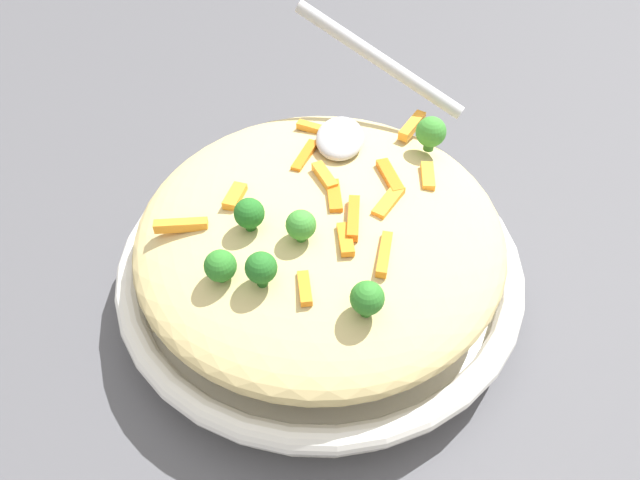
{
  "coord_description": "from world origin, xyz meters",
  "views": [
    {
      "loc": [
        -0.33,
        -0.04,
        0.41
      ],
      "look_at": [
        0.0,
        0.0,
        0.06
      ],
      "focal_mm": 33.89,
      "sensor_mm": 36.0,
      "label": 1
    }
  ],
  "objects": [
    {
      "name": "carrot_piece_10",
      "position": [
        0.11,
        -0.07,
        0.1
      ],
      "size": [
        0.04,
        0.02,
        0.01
      ],
      "primitive_type": "cube",
      "rotation": [
        0.0,
        0.0,
        5.87
      ],
      "color": "orange",
      "rests_on": "pasta_mound"
    },
    {
      "name": "broccoli_floret_1",
      "position": [
        -0.08,
        0.03,
        0.11
      ],
      "size": [
        0.02,
        0.02,
        0.03
      ],
      "color": "#205B1C",
      "rests_on": "pasta_mound"
    },
    {
      "name": "carrot_piece_11",
      "position": [
        0.01,
        -0.01,
        0.1
      ],
      "size": [
        0.03,
        0.02,
        0.01
      ],
      "primitive_type": "cube",
      "rotation": [
        0.0,
        0.0,
        0.21
      ],
      "color": "orange",
      "rests_on": "pasta_mound"
    },
    {
      "name": "carrot_piece_7",
      "position": [
        0.05,
        -0.08,
        0.1
      ],
      "size": [
        0.03,
        0.01,
        0.01
      ],
      "primitive_type": "cube",
      "rotation": [
        0.0,
        0.0,
        3.21
      ],
      "color": "orange",
      "rests_on": "pasta_mound"
    },
    {
      "name": "serving_bowl",
      "position": [
        0.0,
        0.0,
        0.02
      ],
      "size": [
        0.33,
        0.33,
        0.05
      ],
      "color": "white",
      "rests_on": "ground_plane"
    },
    {
      "name": "serving_spoon",
      "position": [
        0.1,
        -0.02,
        0.12
      ],
      "size": [
        0.14,
        0.16,
        0.08
      ],
      "color": "#B7B7BC",
      "rests_on": "pasta_mound"
    },
    {
      "name": "broccoli_floret_2",
      "position": [
        -0.09,
        -0.04,
        0.11
      ],
      "size": [
        0.02,
        0.02,
        0.03
      ],
      "color": "#296820",
      "rests_on": "pasta_mound"
    },
    {
      "name": "ground_plane",
      "position": [
        0.0,
        0.0,
        0.0
      ],
      "size": [
        2.4,
        2.4,
        0.0
      ],
      "primitive_type": "plane",
      "color": "#4C4C51"
    },
    {
      "name": "broccoli_floret_5",
      "position": [
        -0.07,
        0.06,
        0.11
      ],
      "size": [
        0.02,
        0.02,
        0.02
      ],
      "color": "#296820",
      "rests_on": "pasta_mound"
    },
    {
      "name": "carrot_piece_13",
      "position": [
        -0.04,
        -0.02,
        0.1
      ],
      "size": [
        0.03,
        0.02,
        0.01
      ],
      "primitive_type": "cube",
      "rotation": [
        0.0,
        0.0,
        3.37
      ],
      "color": "orange",
      "rests_on": "pasta_mound"
    },
    {
      "name": "carrot_piece_6",
      "position": [
        -0.03,
        0.1,
        0.1
      ],
      "size": [
        0.02,
        0.04,
        0.01
      ],
      "primitive_type": "cube",
      "rotation": [
        0.0,
        0.0,
        1.78
      ],
      "color": "orange",
      "rests_on": "pasta_mound"
    },
    {
      "name": "carrot_piece_0",
      "position": [
        0.05,
        0.02,
        0.1
      ],
      "size": [
        0.04,
        0.02,
        0.01
      ],
      "primitive_type": "cube",
      "rotation": [
        0.0,
        0.0,
        6.04
      ],
      "color": "orange",
      "rests_on": "pasta_mound"
    },
    {
      "name": "carrot_piece_9",
      "position": [
        -0.0,
        0.07,
        0.1
      ],
      "size": [
        0.03,
        0.01,
        0.01
      ],
      "primitive_type": "cube",
      "rotation": [
        0.0,
        0.0,
        6.12
      ],
      "color": "orange",
      "rests_on": "pasta_mound"
    },
    {
      "name": "carrot_piece_8",
      "position": [
        -0.02,
        -0.03,
        0.1
      ],
      "size": [
        0.04,
        0.01,
        0.01
      ],
      "primitive_type": "cube",
      "rotation": [
        0.0,
        0.0,
        3.2
      ],
      "color": "orange",
      "rests_on": "pasta_mound"
    },
    {
      "name": "carrot_piece_1",
      "position": [
        0.04,
        -0.05,
        0.1
      ],
      "size": [
        0.04,
        0.02,
        0.01
      ],
      "primitive_type": "cube",
      "rotation": [
        0.0,
        0.0,
        3.55
      ],
      "color": "orange",
      "rests_on": "pasta_mound"
    },
    {
      "name": "broccoli_floret_0",
      "position": [
        -0.04,
        0.01,
        0.11
      ],
      "size": [
        0.02,
        0.02,
        0.03
      ],
      "color": "#377928",
      "rests_on": "pasta_mound"
    },
    {
      "name": "broccoli_floret_3",
      "position": [
        0.09,
        -0.08,
        0.11
      ],
      "size": [
        0.03,
        0.03,
        0.03
      ],
      "color": "#377928",
      "rests_on": "pasta_mound"
    },
    {
      "name": "broccoli_floret_4",
      "position": [
        -0.03,
        0.05,
        0.11
      ],
      "size": [
        0.02,
        0.02,
        0.03
      ],
      "color": "#205B1C",
      "rests_on": "pasta_mound"
    },
    {
      "name": "carrot_piece_2",
      "position": [
        0.03,
        0.0,
        0.1
      ],
      "size": [
        0.03,
        0.02,
        0.01
      ],
      "primitive_type": "cube",
      "rotation": [
        0.0,
        0.0,
        0.56
      ],
      "color": "orange",
      "rests_on": "pasta_mound"
    },
    {
      "name": "pasta_mound",
      "position": [
        0.0,
        0.0,
        0.07
      ],
      "size": [
        0.3,
        0.29,
        0.06
      ],
      "primitive_type": "ellipsoid",
      "color": "#D1BA7A",
      "rests_on": "serving_bowl"
    },
    {
      "name": "carrot_piece_3",
      "position": [
        0.1,
        0.02,
        0.1
      ],
      "size": [
        0.02,
        0.03,
        0.01
      ],
      "primitive_type": "cube",
      "rotation": [
        0.0,
        0.0,
        4.41
      ],
      "color": "orange",
      "rests_on": "pasta_mound"
    },
    {
      "name": "carrot_piece_12",
      "position": [
        -0.08,
        0.0,
        0.1
      ],
      "size": [
        0.03,
        0.01,
        0.01
      ],
      "primitive_type": "cube",
      "rotation": [
        0.0,
        0.0,
        3.39
      ],
      "color": "orange",
      "rests_on": "pasta_mound"
    },
    {
      "name": "carrot_piece_4",
      "position": [
        0.01,
        -0.05,
        0.1
      ],
      "size": [
        0.04,
        0.02,
        0.01
      ],
      "primitive_type": "cube",
      "rotation": [
        0.0,
        0.0,
        5.86
      ],
      "color": "orange",
      "rests_on": "pasta_mound"
    },
    {
      "name": "carrot_piece_5",
      "position": [
        -0.04,
        -0.05,
        0.1
      ],
      "size": [
        0.04,
        0.01,
        0.01
      ],
      "primitive_type": "cube",
      "rotation": [
        0.0,
        0.0,
        6.22
      ],
      "color": "orange",
      "rests_on": "pasta_mound"
    }
  ]
}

